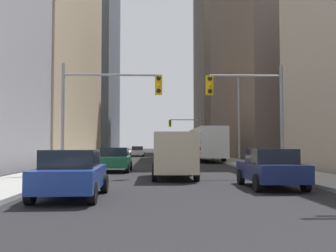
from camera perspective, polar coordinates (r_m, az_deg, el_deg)
The scene contains 16 objects.
sidewalk_left at distance 52.75m, azimuth -8.39°, elevation -4.50°, with size 3.14×160.00×0.15m, color #9E9E99.
sidewalk_right at distance 53.02m, azimuth 6.45°, elevation -4.51°, with size 3.14×160.00×0.15m, color #9E9E99.
city_bus at distance 40.71m, azimuth 5.61°, elevation -2.42°, with size 2.67×11.51×3.40m.
cargo_van_beige at distance 19.75m, azimuth 0.83°, elevation -3.89°, with size 2.16×5.22×2.26m.
sedan_blue at distance 12.76m, azimuth -13.82°, elevation -6.71°, with size 1.95×4.26×1.52m.
sedan_navy at distance 15.89m, azimuth 14.62°, elevation -5.92°, with size 1.95×4.21×1.52m.
sedan_green at distance 25.02m, azimuth -7.64°, elevation -4.82°, with size 1.95×4.20×1.52m.
sedan_black at distance 37.54m, azimuth -0.46°, elevation -4.17°, with size 1.95×4.24×1.52m.
sedan_silver at distance 57.94m, azimuth -4.45°, elevation -3.68°, with size 1.96×4.27×1.52m.
traffic_signal_near_left at distance 21.13m, azimuth -8.79°, elevation 3.89°, with size 5.33×0.44×6.00m.
traffic_signal_near_right at distance 21.59m, azimuth 11.60°, elevation 3.64°, with size 4.18×0.44×6.00m.
traffic_signal_far_right at distance 57.64m, azimuth 2.70°, elevation -0.39°, with size 4.78×0.44×6.00m.
street_lamp_right at distance 32.76m, azimuth 9.45°, elevation 2.33°, with size 2.70×0.32×7.50m.
building_left_far_tower at distance 95.48m, azimuth -12.05°, elevation 16.13°, with size 14.32×25.48×65.11m, color #4C515B.
building_right_mid_block at distance 56.39m, azimuth 17.55°, elevation 11.42°, with size 17.82×28.77×30.80m, color #66564C.
building_right_far_highrise at distance 98.57m, azimuth 12.05°, elevation 13.64°, with size 25.80×21.79×58.95m, color #66564C.
Camera 1 is at (-1.05, -2.41, 1.66)m, focal length 42.12 mm.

